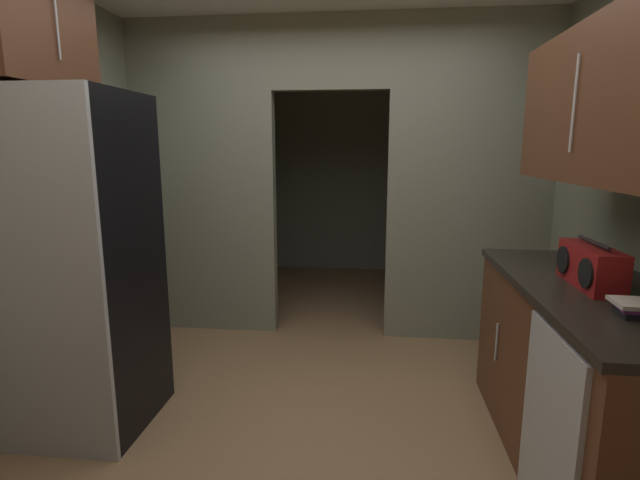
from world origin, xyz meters
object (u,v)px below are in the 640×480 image
object	(u,v)px
refrigerator	(77,266)
dishwasher	(548,438)
boombox	(591,266)
book_stack	(632,308)

from	to	relation	value
refrigerator	dishwasher	size ratio (longest dim) A/B	2.14
dishwasher	boombox	bearing A→B (deg)	58.13
refrigerator	dishwasher	bearing A→B (deg)	-14.14
dishwasher	book_stack	xyz separation A→B (m)	(0.29, 0.07, 0.53)
refrigerator	boombox	size ratio (longest dim) A/B	4.28
boombox	dishwasher	bearing A→B (deg)	-121.87
refrigerator	book_stack	world-z (taller)	refrigerator
dishwasher	refrigerator	bearing A→B (deg)	165.86
dishwasher	book_stack	size ratio (longest dim) A/B	5.66
refrigerator	dishwasher	distance (m)	2.48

